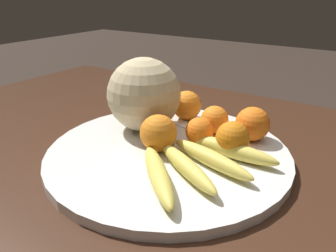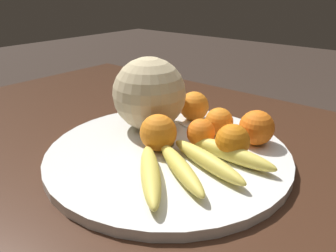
{
  "view_description": "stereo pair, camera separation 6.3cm",
  "coord_description": "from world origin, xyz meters",
  "px_view_note": "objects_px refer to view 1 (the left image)",
  "views": [
    {
      "loc": [
        0.28,
        -0.44,
        1.07
      ],
      "look_at": [
        -0.04,
        0.04,
        0.82
      ],
      "focal_mm": 35.0,
      "sensor_mm": 36.0,
      "label": 1
    },
    {
      "loc": [
        0.33,
        -0.4,
        1.07
      ],
      "look_at": [
        -0.04,
        0.04,
        0.82
      ],
      "focal_mm": 35.0,
      "sensor_mm": 36.0,
      "label": 2
    }
  ],
  "objects_px": {
    "orange_back_right": "(252,124)",
    "produce_tag": "(191,127)",
    "melon": "(144,95)",
    "orange_back_left": "(233,138)",
    "orange_front_right": "(214,120)",
    "banana_bunch": "(197,162)",
    "kitchen_table": "(173,210)",
    "orange_front_left": "(200,131)",
    "orange_mid_center": "(187,105)",
    "fruit_bowl": "(168,153)",
    "orange_top_small": "(158,133)"
  },
  "relations": [
    {
      "from": "banana_bunch",
      "to": "orange_front_left",
      "type": "xyz_separation_m",
      "value": [
        -0.04,
        0.09,
        0.01
      ]
    },
    {
      "from": "orange_mid_center",
      "to": "orange_back_right",
      "type": "distance_m",
      "value": 0.17
    },
    {
      "from": "melon",
      "to": "orange_mid_center",
      "type": "height_order",
      "value": "melon"
    },
    {
      "from": "kitchen_table",
      "to": "orange_back_left",
      "type": "distance_m",
      "value": 0.18
    },
    {
      "from": "orange_back_right",
      "to": "produce_tag",
      "type": "bearing_deg",
      "value": -173.22
    },
    {
      "from": "banana_bunch",
      "to": "fruit_bowl",
      "type": "bearing_deg",
      "value": 179.35
    },
    {
      "from": "kitchen_table",
      "to": "orange_top_small",
      "type": "relative_size",
      "value": 21.8
    },
    {
      "from": "fruit_bowl",
      "to": "orange_top_small",
      "type": "bearing_deg",
      "value": -138.55
    },
    {
      "from": "orange_back_right",
      "to": "produce_tag",
      "type": "xyz_separation_m",
      "value": [
        -0.13,
        -0.02,
        -0.03
      ]
    },
    {
      "from": "banana_bunch",
      "to": "orange_mid_center",
      "type": "height_order",
      "value": "orange_mid_center"
    },
    {
      "from": "kitchen_table",
      "to": "produce_tag",
      "type": "relative_size",
      "value": 16.2
    },
    {
      "from": "kitchen_table",
      "to": "fruit_bowl",
      "type": "height_order",
      "value": "fruit_bowl"
    },
    {
      "from": "kitchen_table",
      "to": "melon",
      "type": "relative_size",
      "value": 9.85
    },
    {
      "from": "fruit_bowl",
      "to": "orange_back_right",
      "type": "distance_m",
      "value": 0.19
    },
    {
      "from": "orange_back_right",
      "to": "produce_tag",
      "type": "distance_m",
      "value": 0.14
    },
    {
      "from": "orange_front_right",
      "to": "orange_back_right",
      "type": "xyz_separation_m",
      "value": [
        0.08,
        0.01,
        0.01
      ]
    },
    {
      "from": "orange_back_right",
      "to": "banana_bunch",
      "type": "bearing_deg",
      "value": -101.95
    },
    {
      "from": "orange_mid_center",
      "to": "orange_front_right",
      "type": "bearing_deg",
      "value": -21.26
    },
    {
      "from": "kitchen_table",
      "to": "orange_front_right",
      "type": "bearing_deg",
      "value": 90.07
    },
    {
      "from": "produce_tag",
      "to": "orange_back_right",
      "type": "bearing_deg",
      "value": 19.95
    },
    {
      "from": "melon",
      "to": "orange_back_left",
      "type": "height_order",
      "value": "melon"
    },
    {
      "from": "kitchen_table",
      "to": "orange_mid_center",
      "type": "relative_size",
      "value": 22.68
    },
    {
      "from": "banana_bunch",
      "to": "orange_back_right",
      "type": "distance_m",
      "value": 0.18
    },
    {
      "from": "fruit_bowl",
      "to": "banana_bunch",
      "type": "height_order",
      "value": "banana_bunch"
    },
    {
      "from": "orange_front_left",
      "to": "orange_front_right",
      "type": "relative_size",
      "value": 0.94
    },
    {
      "from": "orange_back_left",
      "to": "produce_tag",
      "type": "relative_size",
      "value": 0.66
    },
    {
      "from": "banana_bunch",
      "to": "orange_mid_center",
      "type": "bearing_deg",
      "value": 147.89
    },
    {
      "from": "orange_mid_center",
      "to": "produce_tag",
      "type": "height_order",
      "value": "orange_mid_center"
    },
    {
      "from": "fruit_bowl",
      "to": "orange_top_small",
      "type": "height_order",
      "value": "orange_top_small"
    },
    {
      "from": "orange_front_left",
      "to": "orange_top_small",
      "type": "height_order",
      "value": "orange_top_small"
    },
    {
      "from": "orange_top_small",
      "to": "melon",
      "type": "bearing_deg",
      "value": 141.24
    },
    {
      "from": "banana_bunch",
      "to": "orange_mid_center",
      "type": "relative_size",
      "value": 3.49
    },
    {
      "from": "orange_front_right",
      "to": "orange_back_left",
      "type": "height_order",
      "value": "orange_back_left"
    },
    {
      "from": "orange_back_left",
      "to": "orange_top_small",
      "type": "xyz_separation_m",
      "value": [
        -0.13,
        -0.07,
        0.0
      ]
    },
    {
      "from": "kitchen_table",
      "to": "orange_front_left",
      "type": "height_order",
      "value": "orange_front_left"
    },
    {
      "from": "fruit_bowl",
      "to": "banana_bunch",
      "type": "distance_m",
      "value": 0.1
    },
    {
      "from": "melon",
      "to": "orange_top_small",
      "type": "distance_m",
      "value": 0.12
    },
    {
      "from": "produce_tag",
      "to": "melon",
      "type": "bearing_deg",
      "value": -131.91
    },
    {
      "from": "fruit_bowl",
      "to": "orange_back_left",
      "type": "distance_m",
      "value": 0.13
    },
    {
      "from": "melon",
      "to": "orange_back_right",
      "type": "relative_size",
      "value": 2.26
    },
    {
      "from": "orange_back_left",
      "to": "orange_front_right",
      "type": "bearing_deg",
      "value": 136.03
    },
    {
      "from": "fruit_bowl",
      "to": "melon",
      "type": "distance_m",
      "value": 0.14
    },
    {
      "from": "banana_bunch",
      "to": "orange_front_left",
      "type": "distance_m",
      "value": 0.1
    },
    {
      "from": "orange_back_right",
      "to": "produce_tag",
      "type": "relative_size",
      "value": 0.73
    },
    {
      "from": "banana_bunch",
      "to": "orange_front_right",
      "type": "height_order",
      "value": "orange_front_right"
    },
    {
      "from": "fruit_bowl",
      "to": "orange_front_left",
      "type": "bearing_deg",
      "value": 53.11
    },
    {
      "from": "orange_mid_center",
      "to": "orange_back_right",
      "type": "bearing_deg",
      "value": -8.26
    },
    {
      "from": "banana_bunch",
      "to": "produce_tag",
      "type": "xyz_separation_m",
      "value": [
        -0.1,
        0.15,
        -0.01
      ]
    },
    {
      "from": "melon",
      "to": "fruit_bowl",
      "type": "bearing_deg",
      "value": -29.44
    },
    {
      "from": "melon",
      "to": "banana_bunch",
      "type": "height_order",
      "value": "melon"
    }
  ]
}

